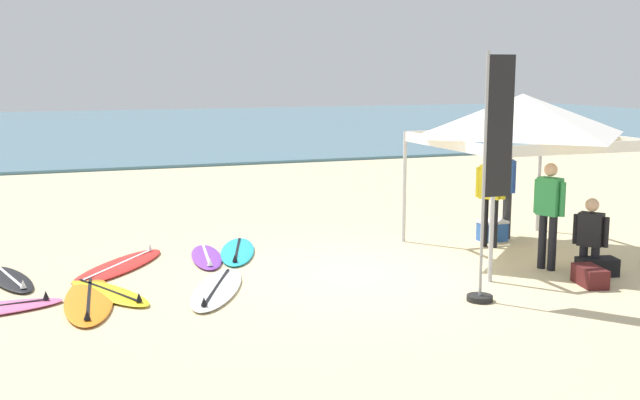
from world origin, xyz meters
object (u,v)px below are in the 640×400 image
object	(u,v)px
banner_flag	(491,188)
cooler_box	(492,230)
canopy_tent	(522,115)
gear_bag_near_tent	(597,267)
surfboard_cyan	(237,251)
surfboard_orange	(89,300)
surfboard_black	(11,279)
surfboard_white	(217,289)
person_blue	(508,186)
surfboard_yellow	(109,292)
person_yellow	(490,193)
surfboard_purple	(206,257)
gear_bag_by_pole	(590,276)
person_black	(591,233)
person_green	(549,208)
surfboard_red	(120,266)

from	to	relation	value
banner_flag	cooler_box	distance (m)	4.13
canopy_tent	gear_bag_near_tent	distance (m)	2.86
surfboard_cyan	surfboard_orange	bearing A→B (deg)	-141.14
banner_flag	gear_bag_near_tent	world-z (taller)	banner_flag
surfboard_black	surfboard_orange	distance (m)	1.84
surfboard_white	person_blue	size ratio (longest dim) A/B	1.36
surfboard_yellow	gear_bag_near_tent	size ratio (longest dim) A/B	3.24
person_yellow	banner_flag	size ratio (longest dim) A/B	0.50
person_blue	surfboard_purple	bearing A→B (deg)	177.12
person_yellow	gear_bag_by_pole	distance (m)	2.84
surfboard_cyan	person_yellow	size ratio (longest dim) A/B	1.29
surfboard_cyan	person_black	world-z (taller)	person_black
banner_flag	cooler_box	bearing A→B (deg)	56.59
surfboard_black	person_green	world-z (taller)	person_green
surfboard_purple	cooler_box	distance (m)	5.32
surfboard_cyan	person_yellow	world-z (taller)	person_yellow
surfboard_black	person_blue	size ratio (longest dim) A/B	1.09
surfboard_purple	banner_flag	xyz separation A→B (m)	(3.15, -3.69, 1.54)
surfboard_white	gear_bag_by_pole	world-z (taller)	gear_bag_by_pole
surfboard_orange	surfboard_purple	distance (m)	2.78
surfboard_black	surfboard_red	world-z (taller)	same
canopy_tent	gear_bag_near_tent	xyz separation A→B (m)	(0.28, -1.74, -2.25)
cooler_box	person_blue	bearing A→B (deg)	20.19
cooler_box	person_black	bearing A→B (deg)	-87.60
canopy_tent	person_blue	bearing A→B (deg)	64.97
person_yellow	person_green	bearing A→B (deg)	-90.11
canopy_tent	gear_bag_near_tent	world-z (taller)	canopy_tent
surfboard_red	person_blue	world-z (taller)	person_blue
surfboard_cyan	surfboard_yellow	bearing A→B (deg)	-141.71
person_blue	cooler_box	size ratio (longest dim) A/B	3.42
cooler_box	surfboard_orange	bearing A→B (deg)	-168.69
person_black	gear_bag_near_tent	distance (m)	0.53
surfboard_white	surfboard_red	size ratio (longest dim) A/B	0.99
surfboard_purple	person_yellow	xyz separation A→B (m)	(4.96, -0.85, 0.95)
canopy_tent	surfboard_black	xyz separation A→B (m)	(-8.25, 1.02, -2.35)
person_blue	surfboard_white	bearing A→B (deg)	-164.29
surfboard_cyan	cooler_box	bearing A→B (deg)	-7.81
canopy_tent	gear_bag_by_pole	world-z (taller)	canopy_tent
gear_bag_by_pole	surfboard_yellow	bearing A→B (deg)	163.96
surfboard_yellow	banner_flag	size ratio (longest dim) A/B	0.57
surfboard_orange	banner_flag	size ratio (longest dim) A/B	0.73
person_black	banner_flag	xyz separation A→B (m)	(-2.25, -0.67, 0.92)
person_green	surfboard_white	bearing A→B (deg)	173.62
surfboard_black	surfboard_red	size ratio (longest dim) A/B	0.80
surfboard_black	surfboard_yellow	bearing A→B (deg)	-43.11
surfboard_white	person_blue	bearing A→B (deg)	15.71
surfboard_red	banner_flag	distance (m)	6.01
canopy_tent	surfboard_white	world-z (taller)	canopy_tent
person_green	gear_bag_by_pole	bearing A→B (deg)	-88.57
person_yellow	person_blue	bearing A→B (deg)	37.30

